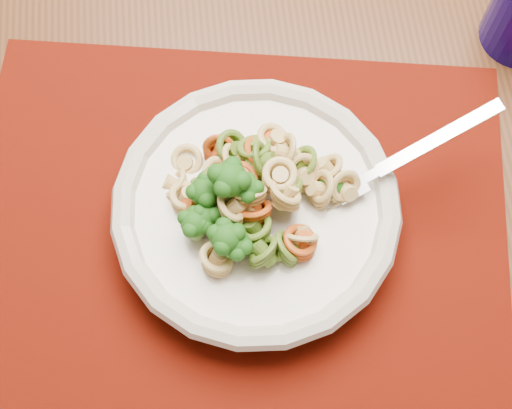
# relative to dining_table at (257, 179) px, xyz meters

# --- Properties ---
(dining_table) EXTENTS (1.63, 1.24, 0.70)m
(dining_table) POSITION_rel_dining_table_xyz_m (0.00, 0.00, 0.00)
(dining_table) COLOR #542B17
(dining_table) RESTS_ON ground
(placemat) EXTENTS (0.49, 0.39, 0.00)m
(placemat) POSITION_rel_dining_table_xyz_m (-0.01, -0.09, 0.09)
(placemat) COLOR #5B1103
(placemat) RESTS_ON dining_table
(pasta_bowl) EXTENTS (0.24, 0.24, 0.05)m
(pasta_bowl) POSITION_rel_dining_table_xyz_m (0.01, -0.08, 0.12)
(pasta_bowl) COLOR beige
(pasta_bowl) RESTS_ON placemat
(pasta_broccoli_heap) EXTENTS (0.21, 0.21, 0.06)m
(pasta_broccoli_heap) POSITION_rel_dining_table_xyz_m (0.01, -0.08, 0.14)
(pasta_broccoli_heap) COLOR tan
(pasta_broccoli_heap) RESTS_ON pasta_bowl
(fork) EXTENTS (0.17, 0.11, 0.08)m
(fork) POSITION_rel_dining_table_xyz_m (0.08, -0.06, 0.14)
(fork) COLOR silver
(fork) RESTS_ON pasta_bowl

